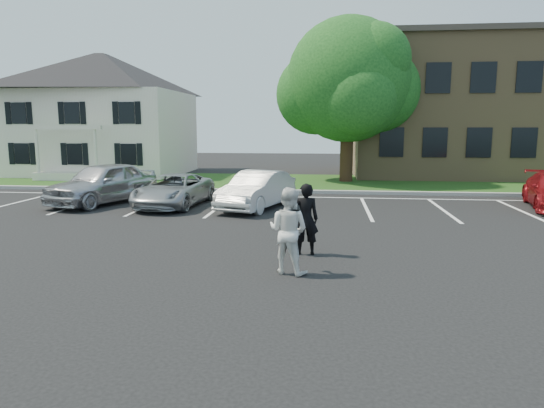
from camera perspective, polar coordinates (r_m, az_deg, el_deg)
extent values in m
plane|color=black|center=(10.79, -0.59, -7.41)|extent=(90.00, 90.00, 0.00)
cube|color=gray|center=(22.51, 3.11, 1.48)|extent=(40.00, 0.30, 0.15)
cube|color=#184511|center=(26.47, 3.61, 2.55)|extent=(44.00, 8.00, 0.08)
cube|color=white|center=(22.33, -27.63, 0.20)|extent=(0.12, 5.20, 0.01)
cube|color=white|center=(20.89, -21.24, 0.08)|extent=(0.12, 5.20, 0.01)
cube|color=white|center=(19.76, -14.03, -0.06)|extent=(0.12, 5.20, 0.01)
cube|color=white|center=(18.97, -6.07, -0.21)|extent=(0.12, 5.20, 0.01)
cube|color=white|center=(18.57, 2.40, -0.37)|extent=(0.12, 5.20, 0.01)
cube|color=white|center=(18.59, 11.04, -0.52)|extent=(0.12, 5.20, 0.01)
cube|color=white|center=(19.03, 19.47, -0.66)|extent=(0.12, 5.20, 0.01)
cube|color=white|center=(19.85, 27.37, -0.78)|extent=(0.12, 5.20, 0.01)
cube|color=white|center=(21.19, 6.69, 0.76)|extent=(34.00, 0.12, 0.01)
cube|color=beige|center=(33.46, -19.03, 7.85)|extent=(10.00, 8.00, 5.20)
pyramid|color=black|center=(33.62, -19.38, 14.33)|extent=(10.30, 8.24, 2.40)
cube|color=beige|center=(29.76, -22.32, 3.02)|extent=(4.00, 1.60, 0.50)
cylinder|color=beige|center=(30.02, -25.85, 4.95)|extent=(0.18, 0.18, 2.70)
cylinder|color=beige|center=(28.36, -20.01, 5.12)|extent=(0.18, 0.18, 2.70)
cube|color=beige|center=(29.10, -23.22, 8.28)|extent=(4.20, 0.25, 0.20)
cube|color=black|center=(29.91, -22.21, 5.46)|extent=(0.90, 0.06, 1.20)
cube|color=black|center=(29.88, -22.48, 9.86)|extent=(0.90, 0.06, 1.20)
cube|color=black|center=(30.23, -23.30, 5.43)|extent=(0.32, 0.05, 1.25)
cube|color=black|center=(29.61, -21.10, 5.50)|extent=(0.32, 0.05, 1.25)
cube|color=#93764F|center=(34.71, 28.34, 9.61)|extent=(22.00, 10.00, 8.00)
cube|color=#453B34|center=(35.06, 28.88, 16.38)|extent=(22.40, 10.40, 0.30)
cube|color=black|center=(27.48, 13.88, 7.07)|extent=(1.30, 0.06, 1.60)
cube|color=black|center=(27.58, 14.16, 14.14)|extent=(1.30, 0.06, 1.60)
cube|color=black|center=(27.87, 18.61, 6.88)|extent=(1.30, 0.06, 1.60)
cube|color=black|center=(27.97, 18.97, 13.85)|extent=(1.30, 0.06, 1.60)
cube|color=black|center=(28.44, 23.17, 6.66)|extent=(1.30, 0.06, 1.60)
cube|color=black|center=(28.54, 23.61, 13.49)|extent=(1.30, 0.06, 1.60)
cube|color=black|center=(29.18, 27.52, 6.41)|extent=(1.30, 0.06, 1.60)
cube|color=black|center=(29.28, 28.02, 13.06)|extent=(1.30, 0.06, 1.60)
cylinder|color=black|center=(26.88, 8.75, 5.90)|extent=(0.70, 0.70, 3.20)
sphere|color=#144216|center=(26.95, 8.96, 14.21)|extent=(6.60, 6.60, 6.60)
sphere|color=#144216|center=(27.71, 12.26, 12.94)|extent=(4.60, 4.60, 4.60)
sphere|color=#144216|center=(27.28, 5.23, 12.75)|extent=(4.40, 4.40, 4.40)
sphere|color=#144216|center=(25.41, 9.98, 12.46)|extent=(4.00, 4.00, 4.00)
sphere|color=#144216|center=(28.55, 7.59, 14.56)|extent=(4.20, 4.20, 4.20)
sphere|color=#144216|center=(26.23, 11.83, 16.25)|extent=(3.80, 3.80, 3.80)
imported|color=black|center=(11.65, 3.95, -1.79)|extent=(0.69, 0.51, 1.74)
imported|color=silver|center=(10.16, 1.93, -3.15)|extent=(1.08, 0.97, 1.83)
imported|color=#B3B3B8|center=(20.51, -19.25, 2.36)|extent=(3.49, 5.25, 1.66)
imported|color=#A0A2A6|center=(19.13, -11.47, 1.60)|extent=(2.45, 4.64, 1.24)
imported|color=silver|center=(18.22, -1.76, 1.66)|extent=(2.69, 4.49, 1.40)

